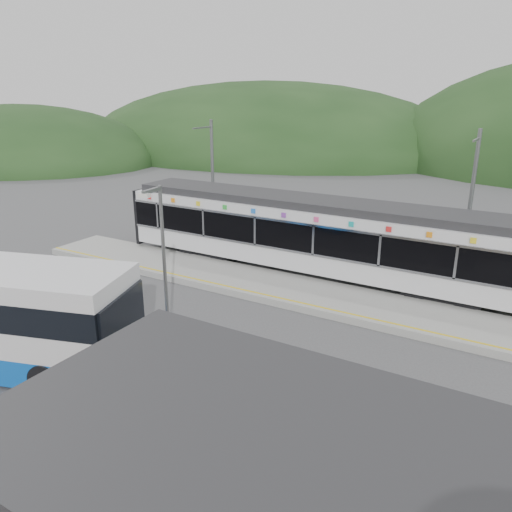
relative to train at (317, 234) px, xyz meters
The scene contains 9 objects.
ground 6.39m from the train, 97.38° to the right, with size 120.00×120.00×0.00m, color #4C4C4F.
hills 5.84m from the train, ahead, with size 146.00×149.00×26.00m.
platform 3.40m from the train, 106.06° to the right, with size 26.00×3.20×0.30m, color #9E9E99.
yellow_line 4.44m from the train, 101.00° to the right, with size 26.00×0.10×0.01m, color yellow.
train is the anchor object (origin of this frame).
catenary_mast_west 8.34m from the train, 161.76° to the left, with size 0.18×1.80×7.00m.
catenary_mast_east 6.91m from the train, 22.39° to the left, with size 0.18×1.80×7.00m.
station_shelter 15.89m from the train, 70.82° to the right, with size 9.20×6.20×3.00m.
lamp_post 9.36m from the train, 100.15° to the right, with size 0.37×1.02×5.66m.
Camera 1 is at (9.77, -15.07, 8.51)m, focal length 35.00 mm.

